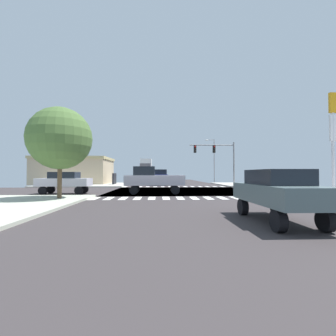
{
  "coord_description": "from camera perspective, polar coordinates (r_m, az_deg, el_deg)",
  "views": [
    {
      "loc": [
        -2.24,
        -23.77,
        1.73
      ],
      "look_at": [
        -1.16,
        4.33,
        2.42
      ],
      "focal_mm": 24.91,
      "sensor_mm": 36.0,
      "label": 1
    }
  ],
  "objects": [
    {
      "name": "crosswalk_near",
      "position": [
        16.68,
        4.71,
        -7.34
      ],
      "size": [
        13.5,
        2.0,
        0.01
      ],
      "color": "white",
      "rests_on": "ground"
    },
    {
      "name": "street_lamp",
      "position": [
        44.62,
        10.94,
        2.69
      ],
      "size": [
        1.78,
        0.32,
        8.21
      ],
      "color": "gray",
      "rests_on": "ground"
    },
    {
      "name": "bank_building",
      "position": [
        41.56,
        -21.77,
        -0.64
      ],
      "size": [
        12.9,
        8.53,
        4.41
      ],
      "color": "tan",
      "rests_on": "ground"
    },
    {
      "name": "pickup_farside_1",
      "position": [
        20.28,
        -3.75,
        -2.64
      ],
      "size": [
        5.1,
        2.0,
        2.35
      ],
      "rotation": [
        0.0,
        0.0,
        1.57
      ],
      "color": "black",
      "rests_on": "ground"
    },
    {
      "name": "sidewalk_corner_nw",
      "position": [
        37.39,
        -18.96,
        -3.87
      ],
      "size": [
        12.0,
        12.0,
        0.14
      ],
      "color": "#B5B4A6",
      "rests_on": "ground"
    },
    {
      "name": "box_truck_nearside_1",
      "position": [
        49.37,
        -5.4,
        -0.43
      ],
      "size": [
        2.4,
        7.2,
        4.85
      ],
      "rotation": [
        0.0,
        0.0,
        3.14
      ],
      "color": "black",
      "rests_on": "ground"
    },
    {
      "name": "suv_queued_1",
      "position": [
        34.56,
        -1.8,
        -1.96
      ],
      "size": [
        1.96,
        4.6,
        2.34
      ],
      "rotation": [
        0.0,
        0.0,
        3.14
      ],
      "color": "black",
      "rests_on": "ground"
    },
    {
      "name": "crosswalk_far",
      "position": [
        31.18,
        1.47,
        -4.58
      ],
      "size": [
        13.5,
        2.0,
        0.01
      ],
      "color": "white",
      "rests_on": "ground"
    },
    {
      "name": "traffic_signal_mast",
      "position": [
        32.3,
        11.73,
        3.43
      ],
      "size": [
        6.14,
        0.55,
        6.02
      ],
      "color": "gray",
      "rests_on": "ground"
    },
    {
      "name": "sidewalk_corner_ne",
      "position": [
        38.92,
        20.91,
        -3.76
      ],
      "size": [
        12.0,
        12.0,
        0.14
      ],
      "color": "#B2ADA3",
      "rests_on": "ground"
    },
    {
      "name": "sedan_leading_2",
      "position": [
        61.52,
        -4.77,
        -1.97
      ],
      "size": [
        1.8,
        4.3,
        1.88
      ],
      "rotation": [
        0.0,
        0.0,
        3.14
      ],
      "color": "black",
      "rests_on": "ground"
    },
    {
      "name": "sedan_middle_4",
      "position": [
        21.84,
        -24.0,
        -2.89
      ],
      "size": [
        4.3,
        1.8,
        1.88
      ],
      "rotation": [
        0.0,
        0.0,
        1.57
      ],
      "color": "black",
      "rests_on": "ground"
    },
    {
      "name": "sedan_trailing_3",
      "position": [
        9.28,
        25.12,
        -5.06
      ],
      "size": [
        1.8,
        4.3,
        1.88
      ],
      "color": "black",
      "rests_on": "ground"
    },
    {
      "name": "ground",
      "position": [
        23.94,
        3.2,
        -5.61
      ],
      "size": [
        90.0,
        90.0,
        0.05
      ],
      "color": "#352F30"
    },
    {
      "name": "sidewalk_tree",
      "position": [
        16.88,
        -24.91,
        6.56
      ],
      "size": [
        4.06,
        4.06,
        6.07
      ],
      "color": "brown",
      "rests_on": "ground"
    }
  ]
}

